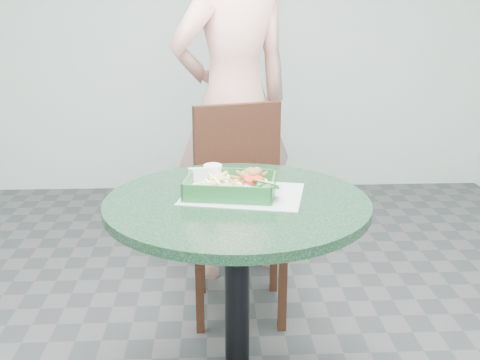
{
  "coord_description": "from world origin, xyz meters",
  "views": [
    {
      "loc": [
        -0.07,
        -1.66,
        1.35
      ],
      "look_at": [
        0.01,
        0.1,
        0.8
      ],
      "focal_mm": 42.0,
      "sensor_mm": 36.0,
      "label": 1
    }
  ],
  "objects_px": {
    "diner_person": "(234,70)",
    "food_basket": "(231,195)",
    "crab_sandwich": "(249,182)",
    "sauce_ramekin": "(208,176)",
    "cafe_table": "(237,254)",
    "dining_chair": "(238,195)"
  },
  "relations": [
    {
      "from": "diner_person",
      "to": "sauce_ramekin",
      "type": "distance_m",
      "value": 0.97
    },
    {
      "from": "food_basket",
      "to": "cafe_table",
      "type": "bearing_deg",
      "value": -67.01
    },
    {
      "from": "dining_chair",
      "to": "crab_sandwich",
      "type": "height_order",
      "value": "dining_chair"
    },
    {
      "from": "dining_chair",
      "to": "crab_sandwich",
      "type": "xyz_separation_m",
      "value": [
        0.0,
        -0.64,
        0.27
      ]
    },
    {
      "from": "dining_chair",
      "to": "diner_person",
      "type": "distance_m",
      "value": 0.63
    },
    {
      "from": "sauce_ramekin",
      "to": "crab_sandwich",
      "type": "bearing_deg",
      "value": -24.92
    },
    {
      "from": "cafe_table",
      "to": "dining_chair",
      "type": "distance_m",
      "value": 0.73
    },
    {
      "from": "crab_sandwich",
      "to": "sauce_ramekin",
      "type": "bearing_deg",
      "value": 155.08
    },
    {
      "from": "dining_chair",
      "to": "food_basket",
      "type": "height_order",
      "value": "dining_chair"
    },
    {
      "from": "food_basket",
      "to": "dining_chair",
      "type": "bearing_deg",
      "value": 85.35
    },
    {
      "from": "diner_person",
      "to": "crab_sandwich",
      "type": "relative_size",
      "value": 19.34
    },
    {
      "from": "diner_person",
      "to": "food_basket",
      "type": "height_order",
      "value": "diner_person"
    },
    {
      "from": "cafe_table",
      "to": "sauce_ramekin",
      "type": "xyz_separation_m",
      "value": [
        -0.09,
        0.15,
        0.22
      ]
    },
    {
      "from": "cafe_table",
      "to": "crab_sandwich",
      "type": "distance_m",
      "value": 0.24
    },
    {
      "from": "diner_person",
      "to": "sauce_ramekin",
      "type": "bearing_deg",
      "value": 58.15
    },
    {
      "from": "cafe_table",
      "to": "diner_person",
      "type": "xyz_separation_m",
      "value": [
        0.03,
        1.08,
        0.47
      ]
    },
    {
      "from": "crab_sandwich",
      "to": "cafe_table",
      "type": "bearing_deg",
      "value": -116.51
    },
    {
      "from": "dining_chair",
      "to": "crab_sandwich",
      "type": "bearing_deg",
      "value": -106.5
    },
    {
      "from": "diner_person",
      "to": "sauce_ramekin",
      "type": "relative_size",
      "value": 33.2
    },
    {
      "from": "sauce_ramekin",
      "to": "diner_person",
      "type": "bearing_deg",
      "value": 82.44
    },
    {
      "from": "sauce_ramekin",
      "to": "cafe_table",
      "type": "bearing_deg",
      "value": -57.56
    },
    {
      "from": "food_basket",
      "to": "crab_sandwich",
      "type": "bearing_deg",
      "value": 34.06
    }
  ]
}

